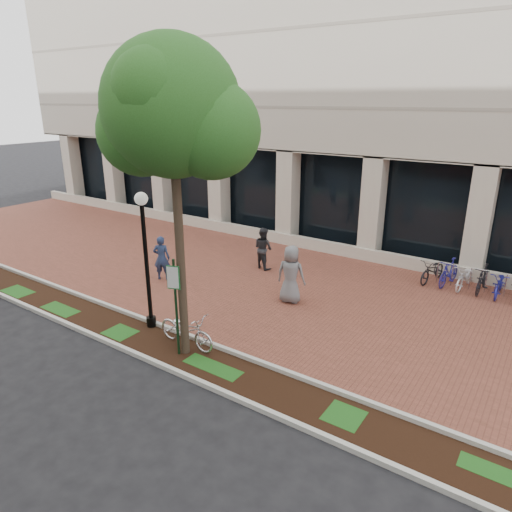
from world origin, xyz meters
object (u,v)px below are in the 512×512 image
Objects in this scene: parking_sign at (175,296)px; lamppost at (146,254)px; bike_rack_cluster at (473,278)px; pedestrian_right at (291,274)px; pedestrian_left at (162,258)px; street_tree at (175,117)px; pedestrian_mid at (263,248)px; locked_bicycle at (187,330)px.

lamppost reaches higher than parking_sign.
lamppost is 1.15× the size of bike_rack_cluster.
lamppost reaches higher than bike_rack_cluster.
lamppost is 2.07× the size of pedestrian_right.
pedestrian_right is (4.90, 0.96, 0.13)m from pedestrian_left.
street_tree is at bearing 111.71° from pedestrian_left.
pedestrian_left is at bearing 118.94° from parking_sign.
street_tree is at bearing 119.61° from pedestrian_mid.
pedestrian_left is 4.99m from pedestrian_right.
locked_bicycle is (-0.12, 0.46, -1.18)m from parking_sign.
bike_rack_cluster is at bearing -147.90° from pedestrian_right.
parking_sign is at bearing 109.13° from pedestrian_left.
pedestrian_mid is at bearing 84.08° from parking_sign.
lamppost is 2.15× the size of locked_bicycle.
parking_sign reaches higher than pedestrian_left.
locked_bicycle is at bearing -117.24° from bike_rack_cluster.
pedestrian_right is (2.51, 3.79, -1.30)m from lamppost.
locked_bicycle is at bearing -8.60° from lamppost.
lamppost reaches higher than pedestrian_mid.
pedestrian_right is (0.87, 4.04, 0.48)m from locked_bicycle.
lamppost is at bearing -125.11° from bike_rack_cluster.
parking_sign is 1.27m from locked_bicycle.
parking_sign is at bearing 69.70° from pedestrian_right.
bike_rack_cluster is (7.23, 2.30, -0.37)m from pedestrian_mid.
locked_bicycle is 10.16m from bike_rack_cluster.
lamppost reaches higher than pedestrian_right.
street_tree is (1.88, -0.49, 3.70)m from lamppost.
parking_sign is 4.30m from street_tree.
pedestrian_mid is at bearing -155.99° from bike_rack_cluster.
lamppost is at bearing 137.51° from parking_sign.
pedestrian_right reaches higher than bike_rack_cluster.
street_tree is at bearing 39.35° from parking_sign.
lamppost is at bearing 82.23° from locked_bicycle.
locked_bicycle is at bearing 118.14° from pedestrian_mid.
lamppost is at bearing 103.22° from pedestrian_mid.
pedestrian_right is at bearing -11.30° from locked_bicycle.
parking_sign reaches higher than pedestrian_right.
locked_bicycle is 4.16m from pedestrian_right.
pedestrian_mid is (-1.61, 6.16, 0.34)m from locked_bicycle.
locked_bicycle is at bearing 83.69° from parking_sign.
lamppost is at bearing 99.78° from pedestrian_left.
bike_rack_cluster is at bearing 178.78° from pedestrian_left.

